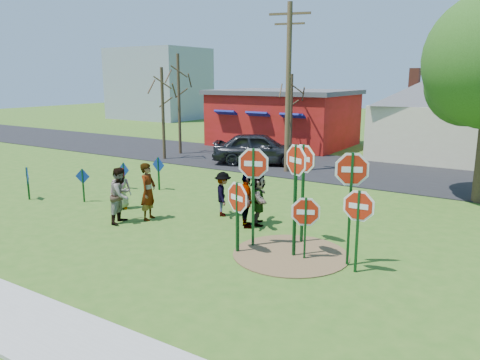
{
  "coord_description": "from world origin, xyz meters",
  "views": [
    {
      "loc": [
        9.83,
        -12.02,
        4.81
      ],
      "look_at": [
        1.74,
        0.74,
        1.46
      ],
      "focal_mm": 35.0,
      "sensor_mm": 36.0,
      "label": 1
    }
  ],
  "objects_px": {
    "person_a": "(120,188)",
    "utility_pole": "(288,86)",
    "suv": "(259,148)",
    "stop_sign_d": "(351,180)",
    "stop_sign_a": "(237,203)",
    "stop_sign_b": "(303,168)",
    "stop_sign_c": "(296,174)",
    "person_b": "(148,191)"
  },
  "relations": [
    {
      "from": "person_a",
      "to": "stop_sign_c",
      "type": "bearing_deg",
      "value": -60.21
    },
    {
      "from": "stop_sign_c",
      "to": "stop_sign_b",
      "type": "bearing_deg",
      "value": 131.18
    },
    {
      "from": "person_b",
      "to": "stop_sign_b",
      "type": "bearing_deg",
      "value": -98.63
    },
    {
      "from": "stop_sign_a",
      "to": "stop_sign_c",
      "type": "height_order",
      "value": "stop_sign_c"
    },
    {
      "from": "stop_sign_b",
      "to": "suv",
      "type": "bearing_deg",
      "value": 142.68
    },
    {
      "from": "stop_sign_c",
      "to": "utility_pole",
      "type": "distance_m",
      "value": 11.8
    },
    {
      "from": "stop_sign_a",
      "to": "person_b",
      "type": "height_order",
      "value": "stop_sign_a"
    },
    {
      "from": "utility_pole",
      "to": "stop_sign_b",
      "type": "bearing_deg",
      "value": -60.75
    },
    {
      "from": "suv",
      "to": "utility_pole",
      "type": "bearing_deg",
      "value": -139.63
    },
    {
      "from": "stop_sign_d",
      "to": "person_b",
      "type": "distance_m",
      "value": 7.28
    },
    {
      "from": "stop_sign_a",
      "to": "utility_pole",
      "type": "relative_size",
      "value": 0.26
    },
    {
      "from": "stop_sign_d",
      "to": "suv",
      "type": "relative_size",
      "value": 0.61
    },
    {
      "from": "suv",
      "to": "utility_pole",
      "type": "xyz_separation_m",
      "value": [
        2.23,
        -1.06,
        3.47
      ]
    },
    {
      "from": "utility_pole",
      "to": "stop_sign_d",
      "type": "bearing_deg",
      "value": -55.74
    },
    {
      "from": "stop_sign_a",
      "to": "person_a",
      "type": "relative_size",
      "value": 1.38
    },
    {
      "from": "person_a",
      "to": "suv",
      "type": "bearing_deg",
      "value": 36.82
    },
    {
      "from": "stop_sign_d",
      "to": "person_b",
      "type": "xyz_separation_m",
      "value": [
        -7.16,
        0.22,
        -1.29
      ]
    },
    {
      "from": "stop_sign_b",
      "to": "stop_sign_c",
      "type": "bearing_deg",
      "value": -58.42
    },
    {
      "from": "stop_sign_b",
      "to": "stop_sign_c",
      "type": "height_order",
      "value": "stop_sign_c"
    },
    {
      "from": "suv",
      "to": "stop_sign_a",
      "type": "bearing_deg",
      "value": -176.75
    },
    {
      "from": "stop_sign_d",
      "to": "suv",
      "type": "distance_m",
      "value": 14.46
    },
    {
      "from": "stop_sign_b",
      "to": "person_a",
      "type": "xyz_separation_m",
      "value": [
        -7.22,
        -0.29,
        -1.46
      ]
    },
    {
      "from": "stop_sign_a",
      "to": "stop_sign_b",
      "type": "height_order",
      "value": "stop_sign_b"
    },
    {
      "from": "stop_sign_a",
      "to": "suv",
      "type": "distance_m",
      "value": 13.43
    },
    {
      "from": "stop_sign_c",
      "to": "person_a",
      "type": "relative_size",
      "value": 2.07
    },
    {
      "from": "stop_sign_d",
      "to": "person_a",
      "type": "distance_m",
      "value": 9.11
    },
    {
      "from": "utility_pole",
      "to": "suv",
      "type": "bearing_deg",
      "value": 154.59
    },
    {
      "from": "stop_sign_a",
      "to": "person_a",
      "type": "distance_m",
      "value": 6.24
    },
    {
      "from": "stop_sign_c",
      "to": "stop_sign_d",
      "type": "relative_size",
      "value": 1.03
    },
    {
      "from": "stop_sign_b",
      "to": "utility_pole",
      "type": "height_order",
      "value": "utility_pole"
    },
    {
      "from": "stop_sign_c",
      "to": "utility_pole",
      "type": "xyz_separation_m",
      "value": [
        -5.42,
        10.27,
        2.09
      ]
    },
    {
      "from": "stop_sign_d",
      "to": "stop_sign_c",
      "type": "bearing_deg",
      "value": 161.46
    },
    {
      "from": "person_b",
      "to": "utility_pole",
      "type": "height_order",
      "value": "utility_pole"
    },
    {
      "from": "stop_sign_b",
      "to": "suv",
      "type": "height_order",
      "value": "stop_sign_b"
    },
    {
      "from": "utility_pole",
      "to": "person_a",
      "type": "bearing_deg",
      "value": -102.45
    },
    {
      "from": "stop_sign_c",
      "to": "stop_sign_d",
      "type": "xyz_separation_m",
      "value": [
        1.45,
        0.18,
        -0.02
      ]
    },
    {
      "from": "person_a",
      "to": "utility_pole",
      "type": "distance_m",
      "value": 10.33
    },
    {
      "from": "stop_sign_a",
      "to": "stop_sign_d",
      "type": "bearing_deg",
      "value": 34.51
    },
    {
      "from": "person_a",
      "to": "utility_pole",
      "type": "relative_size",
      "value": 0.19
    },
    {
      "from": "stop_sign_a",
      "to": "utility_pole",
      "type": "xyz_separation_m",
      "value": [
        -3.96,
        10.84,
        2.94
      ]
    },
    {
      "from": "stop_sign_c",
      "to": "person_a",
      "type": "height_order",
      "value": "stop_sign_c"
    },
    {
      "from": "person_a",
      "to": "suv",
      "type": "height_order",
      "value": "suv"
    }
  ]
}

